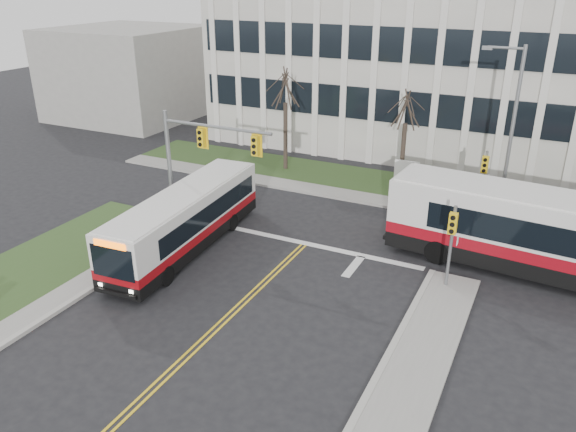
% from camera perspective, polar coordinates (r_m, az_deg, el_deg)
% --- Properties ---
extents(ground, '(120.00, 120.00, 0.00)m').
position_cam_1_polar(ground, '(21.96, -7.36, -11.31)').
color(ground, black).
rests_on(ground, ground).
extents(sidewalk_cross, '(44.00, 1.60, 0.14)m').
position_cam_1_polar(sidewalk_cross, '(32.90, 14.89, 0.53)').
color(sidewalk_cross, '#9E9B93').
rests_on(sidewalk_cross, ground).
extents(building_lawn, '(44.00, 5.00, 0.12)m').
position_cam_1_polar(building_lawn, '(35.48, 15.87, 2.10)').
color(building_lawn, '#324E21').
rests_on(building_lawn, ground).
extents(office_building, '(40.00, 16.00, 12.00)m').
position_cam_1_polar(office_building, '(45.59, 19.83, 14.01)').
color(office_building, beige).
rests_on(office_building, ground).
extents(building_annex, '(12.00, 12.00, 8.00)m').
position_cam_1_polar(building_annex, '(55.32, -15.73, 13.85)').
color(building_annex, '#9E9B93').
rests_on(building_annex, ground).
extents(mast_arm_signal, '(6.11, 0.38, 6.20)m').
position_cam_1_polar(mast_arm_signal, '(28.39, -9.43, 6.37)').
color(mast_arm_signal, slate).
rests_on(mast_arm_signal, ground).
extents(signal_pole_near, '(0.34, 0.39, 3.80)m').
position_cam_1_polar(signal_pole_near, '(24.09, 16.29, -1.94)').
color(signal_pole_near, slate).
rests_on(signal_pole_near, ground).
extents(signal_pole_far, '(0.34, 0.39, 3.80)m').
position_cam_1_polar(signal_pole_far, '(31.96, 19.26, 3.98)').
color(signal_pole_far, slate).
rests_on(signal_pole_far, ground).
extents(streetlight, '(2.15, 0.25, 9.20)m').
position_cam_1_polar(streetlight, '(31.93, 21.59, 8.70)').
color(streetlight, slate).
rests_on(streetlight, ground).
extents(directory_sign, '(1.50, 0.12, 2.00)m').
position_cam_1_polar(directory_sign, '(35.12, 11.91, 4.21)').
color(directory_sign, slate).
rests_on(directory_sign, ground).
extents(tree_left, '(1.80, 1.80, 7.70)m').
position_cam_1_polar(tree_left, '(37.32, -0.27, 12.76)').
color(tree_left, '#42352B').
rests_on(tree_left, ground).
extents(tree_mid, '(1.80, 1.80, 6.82)m').
position_cam_1_polar(tree_mid, '(34.88, 11.93, 10.44)').
color(tree_mid, '#42352B').
rests_on(tree_mid, ground).
extents(bus_main, '(3.07, 10.91, 2.87)m').
position_cam_1_polar(bus_main, '(27.52, -10.37, -0.54)').
color(bus_main, silver).
rests_on(bus_main, ground).
extents(bus_cross, '(13.94, 4.12, 3.66)m').
position_cam_1_polar(bus_cross, '(27.02, 24.84, -1.99)').
color(bus_cross, silver).
rests_on(bus_cross, ground).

